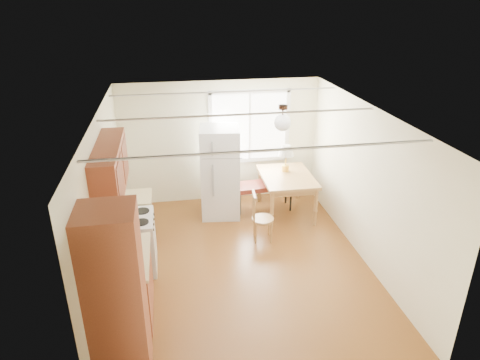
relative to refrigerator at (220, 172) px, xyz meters
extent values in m
cube|color=#582F12|center=(0.10, -1.79, -0.89)|extent=(4.60, 5.60, 0.12)
cube|color=white|center=(0.10, -1.79, 1.61)|extent=(4.60, 5.60, 0.12)
cube|color=#F5F1C4|center=(0.10, 0.71, 0.36)|extent=(4.60, 0.10, 2.50)
cube|color=#F5F1C4|center=(0.10, -4.29, 0.36)|extent=(4.60, 0.10, 2.50)
cube|color=#F5F1C4|center=(-1.90, -1.79, 0.36)|extent=(0.10, 5.60, 2.50)
cube|color=#F5F1C4|center=(2.10, -1.79, 0.36)|extent=(0.10, 5.60, 2.50)
cube|color=brown|center=(-1.60, -3.64, 0.16)|extent=(0.60, 0.60, 2.10)
cube|color=brown|center=(-1.60, -2.64, -0.46)|extent=(0.60, 1.10, 0.86)
cube|color=tan|center=(-1.59, -2.64, -0.01)|extent=(0.62, 1.14, 0.04)
cube|color=silver|center=(-1.57, -1.59, -0.44)|extent=(0.65, 0.76, 0.90)
cube|color=brown|center=(-1.60, -0.84, -0.46)|extent=(0.60, 0.60, 0.86)
cube|color=brown|center=(-1.73, -1.94, 0.96)|extent=(0.33, 1.60, 0.70)
cube|color=white|center=(0.70, 0.70, 0.66)|extent=(1.50, 0.02, 1.35)
cylinder|color=#311E15|center=(0.80, -1.39, 1.57)|extent=(0.14, 0.14, 0.06)
cylinder|color=#311E15|center=(0.80, -1.39, 1.47)|extent=(0.03, 0.03, 0.16)
sphere|color=white|center=(0.80, -1.39, 1.33)|extent=(0.26, 0.26, 0.26)
cube|color=silver|center=(0.00, 0.00, 0.00)|extent=(0.81, 0.81, 1.77)
cube|color=gray|center=(0.00, -0.36, 0.42)|extent=(0.73, 0.02, 0.02)
cube|color=gray|center=(-0.18, -0.38, 0.18)|extent=(0.03, 0.03, 1.06)
cube|color=maroon|center=(0.88, 0.04, -0.37)|extent=(1.26, 0.56, 0.09)
cylinder|color=black|center=(0.36, -0.13, -0.65)|extent=(0.04, 0.04, 0.47)
cylinder|color=black|center=(1.39, -0.13, -0.65)|extent=(0.04, 0.04, 0.47)
cylinder|color=black|center=(0.36, 0.21, -0.65)|extent=(0.04, 0.04, 0.47)
cylinder|color=black|center=(1.39, 0.21, -0.65)|extent=(0.04, 0.04, 0.47)
cube|color=olive|center=(1.27, -0.20, -0.11)|extent=(0.99, 1.31, 0.06)
cube|color=olive|center=(1.27, -0.20, -0.19)|extent=(0.89, 1.21, 0.10)
cylinder|color=olive|center=(0.84, -0.77, -0.51)|extent=(0.07, 0.07, 0.75)
cylinder|color=olive|center=(1.67, -0.78, -0.51)|extent=(0.07, 0.07, 0.75)
cylinder|color=olive|center=(0.86, 0.38, -0.51)|extent=(0.07, 0.07, 0.75)
cylinder|color=olive|center=(1.69, 0.37, -0.51)|extent=(0.07, 0.07, 0.75)
cylinder|color=olive|center=(0.60, -1.10, -0.49)|extent=(0.39, 0.39, 0.05)
cylinder|color=olive|center=(0.45, -1.22, -0.69)|extent=(0.04, 0.04, 0.40)
cylinder|color=olive|center=(0.72, -1.25, -0.69)|extent=(0.04, 0.04, 0.40)
cylinder|color=olive|center=(0.48, -0.95, -0.69)|extent=(0.04, 0.04, 0.40)
cylinder|color=olive|center=(0.75, -0.98, -0.69)|extent=(0.04, 0.04, 0.40)
cylinder|color=gold|center=(1.30, 0.03, -0.02)|extent=(0.14, 0.14, 0.12)
cylinder|color=gold|center=(1.30, 0.03, 0.15)|extent=(0.02, 0.02, 0.20)
cone|color=silver|center=(1.30, 0.03, 0.35)|extent=(0.31, 0.31, 0.20)
cube|color=black|center=(-1.62, -3.09, 0.06)|extent=(0.20, 0.25, 0.09)
cube|color=black|center=(-1.62, -3.19, 0.26)|extent=(0.20, 0.07, 0.31)
cylinder|color=black|center=(-1.62, -3.03, 0.17)|extent=(0.16, 0.16, 0.13)
cylinder|color=red|center=(-1.70, -2.59, 0.10)|extent=(0.12, 0.12, 0.17)
sphere|color=red|center=(-1.70, -2.59, 0.21)|extent=(0.06, 0.06, 0.06)
camera|label=1|loc=(-0.92, -7.50, 3.15)|focal=32.00mm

